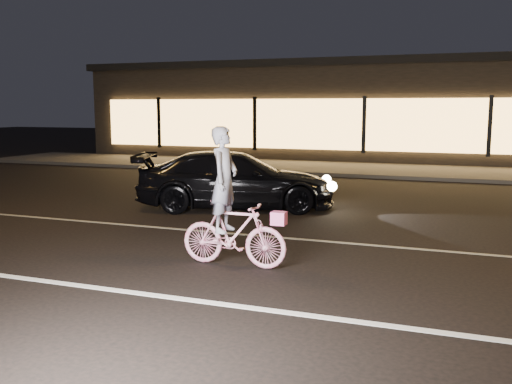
% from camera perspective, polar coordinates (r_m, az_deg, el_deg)
% --- Properties ---
extents(ground, '(90.00, 90.00, 0.00)m').
position_cam_1_polar(ground, '(8.58, -6.65, -7.00)').
color(ground, black).
rests_on(ground, ground).
extents(lane_stripe_near, '(60.00, 0.12, 0.01)m').
position_cam_1_polar(lane_stripe_near, '(7.33, -12.05, -9.82)').
color(lane_stripe_near, silver).
rests_on(lane_stripe_near, ground).
extents(lane_stripe_far, '(60.00, 0.10, 0.01)m').
position_cam_1_polar(lane_stripe_far, '(10.34, -1.62, -4.24)').
color(lane_stripe_far, gray).
rests_on(lane_stripe_far, ground).
extents(sidewalk, '(30.00, 4.00, 0.12)m').
position_cam_1_polar(sidewalk, '(20.82, 9.79, 2.26)').
color(sidewalk, '#383533').
rests_on(sidewalk, ground).
extents(storefront, '(25.40, 8.42, 4.20)m').
position_cam_1_polar(storefront, '(26.59, 12.31, 8.03)').
color(storefront, black).
rests_on(storefront, ground).
extents(cyclist, '(1.60, 0.55, 2.02)m').
position_cam_1_polar(cyclist, '(8.19, -2.52, -2.54)').
color(cyclist, '#EA3671').
rests_on(cyclist, ground).
extents(sedan, '(4.78, 3.16, 1.29)m').
position_cam_1_polar(sedan, '(12.90, -2.03, 1.19)').
color(sedan, black).
rests_on(sedan, ground).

